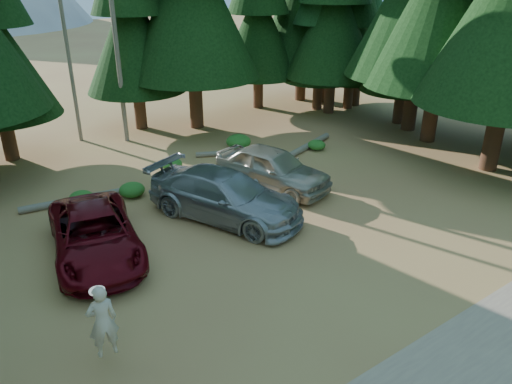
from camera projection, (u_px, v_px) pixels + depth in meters
ground at (281, 265)px, 15.82m from camera, size 160.00×160.00×0.00m
forest_belt_north at (110, 141)px, 26.92m from camera, size 36.00×7.00×22.00m
forest_belt_east at (461, 140)px, 26.97m from camera, size 6.00×22.00×22.00m
snag_front at (114, 24)px, 24.47m from camera, size 0.24×0.24×12.00m
snag_back at (67, 45)px, 24.94m from camera, size 0.20×0.20×10.00m
red_pickup at (95, 235)px, 16.01m from camera, size 3.66×6.00×1.55m
silver_minivan_center at (225, 196)px, 18.45m from camera, size 4.70×6.58×1.77m
silver_minivan_right at (272, 168)px, 20.96m from camera, size 3.47×5.53×1.76m
frisbee_player at (102, 321)px, 11.43m from camera, size 0.74×0.53×1.90m
log_left at (73, 200)px, 19.80m from camera, size 4.04×0.86×0.29m
log_mid at (227, 153)px, 24.83m from camera, size 2.89×1.51×0.25m
log_right at (305, 148)px, 25.48m from camera, size 4.62×1.87×0.31m
shrub_left at (132, 190)px, 20.40m from camera, size 1.04×1.04×0.57m
shrub_center_left at (81, 198)px, 19.75m from camera, size 0.95×0.95×0.52m
shrub_center_right at (172, 164)px, 23.05m from camera, size 0.95×0.95×0.52m
shrub_right at (204, 174)px, 22.09m from camera, size 0.82×0.82×0.45m
shrub_far_right at (238, 141)px, 25.74m from camera, size 1.28×1.28×0.71m
shrub_edge_east at (317, 145)px, 25.55m from camera, size 0.91×0.91×0.50m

